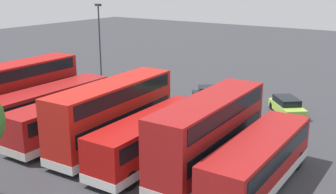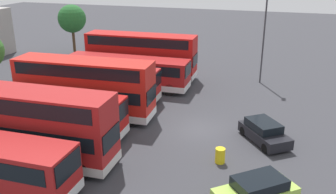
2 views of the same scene
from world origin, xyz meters
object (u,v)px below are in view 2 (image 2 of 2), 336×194
object	(u,v)px
bus_double_decker_second	(29,124)
lamp_post_tall	(264,32)
bus_double_decker_fourth	(84,86)
car_small_green	(256,191)
bus_single_deck_fifth	(101,82)
waste_bin_yellow	(220,156)
bus_single_deck_sixth	(127,71)
bus_double_decker_seventh	(141,54)
car_hatchback_silver	(264,132)
bus_single_deck_third	(54,113)

from	to	relation	value
bus_double_decker_second	lamp_post_tall	size ratio (longest dim) A/B	1.23
bus_double_decker_fourth	lamp_post_tall	xyz separation A→B (m)	(12.91, -12.39, 2.62)
bus_double_decker_second	car_small_green	bearing A→B (deg)	-90.91
bus_single_deck_fifth	car_small_green	distance (m)	18.19
bus_single_deck_fifth	lamp_post_tall	xyz separation A→B (m)	(9.28, -12.94, 3.45)
bus_double_decker_second	waste_bin_yellow	world-z (taller)	bus_double_decker_second
bus_single_deck_sixth	waste_bin_yellow	size ratio (longest dim) A/B	12.67
bus_single_deck_sixth	lamp_post_tall	world-z (taller)	lamp_post_tall
bus_single_deck_sixth	car_small_green	distance (m)	20.14
bus_double_decker_fourth	bus_single_deck_fifth	size ratio (longest dim) A/B	1.05
bus_double_decker_fourth	bus_single_deck_sixth	bearing A→B (deg)	-2.40
bus_single_deck_fifth	bus_double_decker_seventh	world-z (taller)	bus_double_decker_seventh
bus_single_deck_sixth	waste_bin_yellow	bearing A→B (deg)	-135.84
lamp_post_tall	bus_single_deck_sixth	bearing A→B (deg)	114.37
bus_single_deck_sixth	car_small_green	xyz separation A→B (m)	(-14.87, -13.55, -0.92)
bus_single_deck_sixth	lamp_post_tall	distance (m)	13.70
bus_double_decker_seventh	car_hatchback_silver	world-z (taller)	bus_double_decker_seventh
lamp_post_tall	bus_double_decker_seventh	bearing A→B (deg)	99.15
bus_single_deck_fifth	bus_double_decker_seventh	distance (m)	7.43
bus_double_decker_second	car_small_green	world-z (taller)	bus_double_decker_second
bus_single_deck_third	waste_bin_yellow	bearing A→B (deg)	-92.02
car_small_green	bus_double_decker_seventh	bearing A→B (deg)	36.33
car_small_green	lamp_post_tall	xyz separation A→B (m)	(20.34, 1.47, 4.37)
bus_single_deck_third	car_small_green	world-z (taller)	bus_single_deck_third
bus_single_deck_fifth	bus_single_deck_sixth	bearing A→B (deg)	-12.77
bus_double_decker_fourth	car_small_green	size ratio (longest dim) A/B	2.53
bus_double_decker_second	bus_single_deck_fifth	xyz separation A→B (m)	(10.85, 0.98, -0.83)
bus_single_deck_third	lamp_post_tall	world-z (taller)	lamp_post_tall
bus_double_decker_fourth	bus_single_deck_sixth	size ratio (longest dim) A/B	0.91
bus_double_decker_fourth	bus_double_decker_seventh	world-z (taller)	same
car_hatchback_silver	car_small_green	xyz separation A→B (m)	(-7.14, -0.14, 0.00)
bus_double_decker_fourth	bus_single_deck_fifth	bearing A→B (deg)	8.62
car_small_green	lamp_post_tall	distance (m)	20.86
bus_double_decker_seventh	lamp_post_tall	distance (m)	12.49
bus_single_deck_third	car_small_green	bearing A→B (deg)	-105.13
bus_single_deck_third	bus_single_deck_sixth	distance (m)	11.03
bus_single_deck_sixth	bus_double_decker_seventh	world-z (taller)	bus_double_decker_seventh
bus_double_decker_second	car_hatchback_silver	size ratio (longest dim) A/B	2.56
bus_single_deck_fifth	car_small_green	bearing A→B (deg)	-127.51
car_hatchback_silver	waste_bin_yellow	world-z (taller)	car_hatchback_silver
bus_single_deck_fifth	waste_bin_yellow	bearing A→B (deg)	-122.49
bus_double_decker_second	lamp_post_tall	distance (m)	23.56
car_hatchback_silver	lamp_post_tall	world-z (taller)	lamp_post_tall
car_hatchback_silver	lamp_post_tall	xyz separation A→B (m)	(13.20, 1.33, 4.37)
bus_single_deck_third	bus_double_decker_fourth	size ratio (longest dim) A/B	0.94
bus_single_deck_fifth	bus_double_decker_seventh	xyz separation A→B (m)	(7.34, -0.88, 0.83)
bus_double_decker_fourth	car_hatchback_silver	world-z (taller)	bus_double_decker_fourth
bus_single_deck_fifth	lamp_post_tall	world-z (taller)	lamp_post_tall
bus_double_decker_fourth	bus_single_deck_third	bearing A→B (deg)	173.04
bus_single_deck_sixth	bus_double_decker_seventh	xyz separation A→B (m)	(3.53, -0.02, 0.83)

